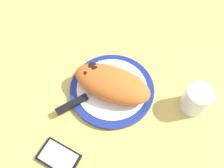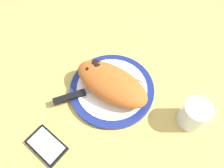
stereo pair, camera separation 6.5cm
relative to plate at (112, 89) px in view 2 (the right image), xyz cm
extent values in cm
cube|color=#DBB756|center=(0.00, 0.00, -2.38)|extent=(150.00, 150.00, 3.00)
cylinder|color=navy|center=(0.00, 0.00, -0.11)|extent=(27.33, 27.33, 1.54)
cylinder|color=white|center=(0.00, 0.00, 0.81)|extent=(22.76, 22.76, 0.30)
ellipsoid|color=#C16023|center=(0.22, 0.51, 4.28)|extent=(26.91, 18.18, 6.64)
ellipsoid|color=black|center=(-4.71, 1.21, 6.84)|extent=(2.70, 2.47, 0.81)
ellipsoid|color=black|center=(7.89, -0.75, 6.43)|extent=(2.57, 2.47, 0.70)
ellipsoid|color=black|center=(6.74, -3.04, 6.42)|extent=(2.58, 2.16, 0.82)
ellipsoid|color=black|center=(5.57, -2.38, 6.67)|extent=(3.50, 3.48, 0.93)
ellipsoid|color=black|center=(6.62, -4.03, 6.16)|extent=(3.66, 3.54, 1.00)
cube|color=silver|center=(-3.69, -6.52, 1.16)|extent=(11.66, 3.69, 0.40)
cube|color=silver|center=(3.97, -8.41, 1.16)|extent=(4.41, 3.09, 0.40)
cube|color=silver|center=(2.08, 0.39, 1.16)|extent=(11.47, 9.56, 0.40)
cube|color=black|center=(11.34, 7.73, 1.56)|extent=(9.29, 7.95, 1.20)
cube|color=black|center=(11.90, 23.04, -0.38)|extent=(12.75, 10.30, 1.00)
cube|color=silver|center=(11.90, 23.04, 0.20)|extent=(11.15, 8.88, 0.16)
cylinder|color=silver|center=(-25.51, 2.64, 3.53)|extent=(7.87, 7.87, 8.81)
cylinder|color=silver|center=(-25.51, 2.64, 2.07)|extent=(7.24, 7.24, 5.49)
camera|label=1|loc=(-4.05, 33.04, 58.39)|focal=33.08mm
camera|label=2|loc=(-10.35, 31.63, 58.39)|focal=33.08mm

